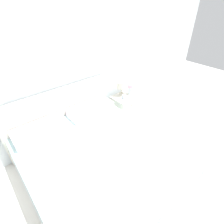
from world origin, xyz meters
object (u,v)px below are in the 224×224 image
object	(u,v)px
bed	(96,160)
table_lamp	(122,86)
alarm_clock	(124,97)
flower_vase	(130,87)
nightstand	(124,108)

from	to	relation	value
bed	table_lamp	size ratio (longest dim) A/B	6.91
bed	alarm_clock	distance (m)	1.47
flower_vase	nightstand	bearing A→B (deg)	-174.30
nightstand	bed	bearing A→B (deg)	-149.05
bed	alarm_clock	bearing A→B (deg)	30.74
nightstand	flower_vase	distance (m)	0.46
bed	table_lamp	distance (m)	1.62
bed	table_lamp	xyz separation A→B (m)	(1.29, 0.87, 0.47)
table_lamp	alarm_clock	xyz separation A→B (m)	(-0.05, -0.13, -0.18)
bed	flower_vase	bearing A→B (deg)	28.62
nightstand	table_lamp	distance (m)	0.50
alarm_clock	bed	bearing A→B (deg)	-149.26
nightstand	alarm_clock	world-z (taller)	alarm_clock
bed	table_lamp	world-z (taller)	bed
flower_vase	alarm_clock	xyz separation A→B (m)	(-0.23, -0.06, -0.12)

